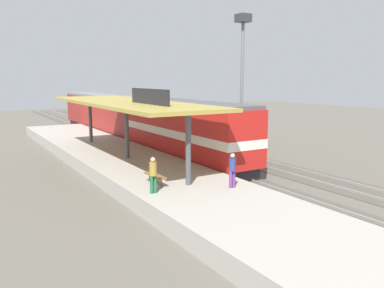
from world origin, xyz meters
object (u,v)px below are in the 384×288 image
object	(u,v)px
locomotive	(185,131)
passenger_carriage_single	(104,114)
platform_bench	(155,176)
person_walking	(153,173)
person_waiting	(232,169)
light_mast	(242,53)
freight_car	(193,124)

from	to	relation	value
locomotive	passenger_carriage_single	xyz separation A→B (m)	(0.00, 18.00, -0.10)
passenger_carriage_single	locomotive	bearing A→B (deg)	-90.00
locomotive	passenger_carriage_single	distance (m)	18.00
platform_bench	person_walking	xyz separation A→B (m)	(-0.76, -1.33, 0.51)
locomotive	person_waiting	size ratio (longest dim) A/B	8.44
passenger_carriage_single	light_mast	xyz separation A→B (m)	(7.80, -14.70, 6.08)
freight_car	person_walking	world-z (taller)	freight_car
light_mast	person_walking	distance (m)	19.88
locomotive	freight_car	size ratio (longest dim) A/B	1.20
person_waiting	freight_car	bearing A→B (deg)	64.53
platform_bench	person_waiting	bearing A→B (deg)	-40.42
platform_bench	freight_car	size ratio (longest dim) A/B	0.14
person_waiting	person_walking	distance (m)	3.88
locomotive	freight_car	xyz separation A→B (m)	(4.60, 6.36, -0.44)
freight_car	light_mast	bearing A→B (deg)	-43.68
freight_car	platform_bench	bearing A→B (deg)	-127.99
platform_bench	person_waiting	size ratio (longest dim) A/B	0.99
platform_bench	locomotive	world-z (taller)	locomotive
passenger_carriage_single	freight_car	distance (m)	12.52
passenger_carriage_single	platform_bench	bearing A→B (deg)	-103.39
locomotive	freight_car	distance (m)	7.86
light_mast	platform_bench	bearing A→B (deg)	-142.70
person_waiting	person_walking	bearing A→B (deg)	162.41
person_waiting	person_walking	world-z (taller)	same
light_mast	passenger_carriage_single	bearing A→B (deg)	117.96
platform_bench	passenger_carriage_single	size ratio (longest dim) A/B	0.08
platform_bench	person_walking	distance (m)	1.62
passenger_carriage_single	person_walking	world-z (taller)	passenger_carriage_single
locomotive	passenger_carriage_single	size ratio (longest dim) A/B	0.72
platform_bench	freight_car	world-z (taller)	freight_car
passenger_carriage_single	light_mast	world-z (taller)	light_mast
passenger_carriage_single	person_waiting	xyz separation A→B (m)	(-3.06, -27.71, -0.46)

